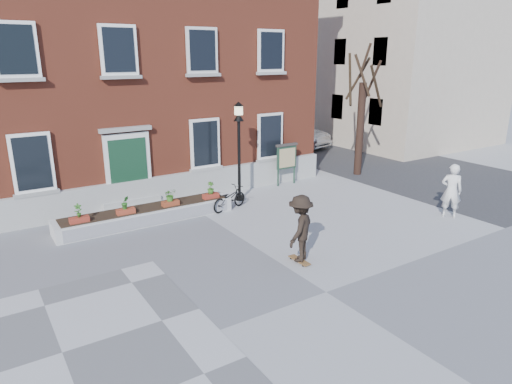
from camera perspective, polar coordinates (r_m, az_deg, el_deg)
ground at (r=11.72m, az=8.77°, el=-12.26°), size 100.00×100.00×0.00m
checker_patch at (r=10.30m, az=-23.07°, el=-18.00°), size 6.00×6.00×0.01m
bicycle at (r=17.24m, az=-3.37°, el=-0.81°), size 1.77×1.05×0.88m
parked_car at (r=29.32m, az=4.57°, el=7.30°), size 2.85×5.23×1.64m
bystander at (r=17.72m, az=23.23°, el=0.15°), size 0.82×0.85×1.97m
brick_building at (r=22.10m, az=-20.85°, el=17.48°), size 18.40×10.85×12.60m
planter_assembly at (r=16.44m, az=-13.42°, el=-2.65°), size 6.20×1.12×1.15m
bare_tree at (r=22.47m, az=12.98°, el=9.09°), size 1.83×1.83×6.16m
side_street at (r=37.03m, az=10.12°, el=18.72°), size 15.20×36.00×14.50m
lamp_post at (r=17.87m, az=-2.15°, el=6.77°), size 0.40×0.40×3.93m
notice_board at (r=20.39m, az=3.85°, el=4.35°), size 1.10×0.16×1.87m
skateboarder at (r=12.76m, az=5.57°, el=-4.55°), size 1.42×1.26×1.99m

